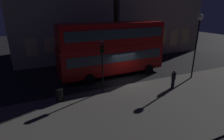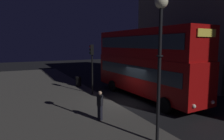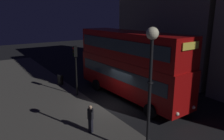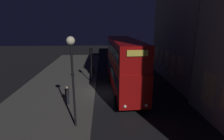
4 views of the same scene
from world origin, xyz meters
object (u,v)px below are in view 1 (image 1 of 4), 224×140
Objects in this scene: street_lamp at (198,32)px; litter_bin at (59,95)px; traffic_light_near_kerb at (102,57)px; pedestrian at (173,79)px; double_decker_bus at (113,47)px.

street_lamp is 6.29× the size of litter_bin.
street_lamp is 13.31m from litter_bin.
traffic_light_near_kerb is 2.53× the size of pedestrian.
pedestrian reaches higher than litter_bin.
traffic_light_near_kerb is 4.27m from litter_bin.
double_decker_bus is 4.33m from traffic_light_near_kerb.
litter_bin is at bearing -160.57° from traffic_light_near_kerb.
litter_bin is (-3.48, -0.15, -2.47)m from traffic_light_near_kerb.
double_decker_bus is at bearing 148.60° from street_lamp.
pedestrian is at bearing 0.14° from traffic_light_near_kerb.
traffic_light_near_kerb is 0.68× the size of street_lamp.
pedestrian is (3.30, -5.30, -2.05)m from double_decker_bus.
traffic_light_near_kerb is (-2.47, -3.56, 0.07)m from double_decker_bus.
street_lamp is at bearing 13.47° from traffic_light_near_kerb.
double_decker_bus is at bearing 31.98° from litter_bin.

